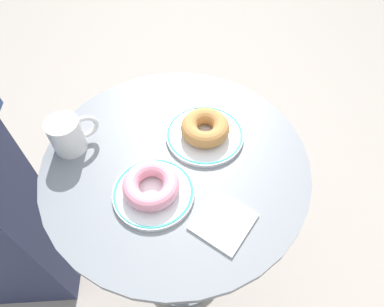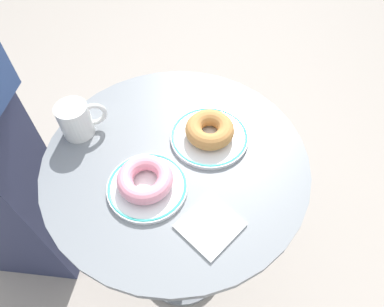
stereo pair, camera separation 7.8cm
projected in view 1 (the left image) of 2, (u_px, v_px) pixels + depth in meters
The scene contains 8 objects.
ground_plane at pixel (183, 266), 1.39m from camera, with size 7.00×7.00×0.02m, color #9E9389.
cafe_table at pixel (179, 207), 0.98m from camera, with size 0.63×0.63×0.74m.
plate_left at pixel (154, 192), 0.73m from camera, with size 0.18×0.18×0.01m.
plate_right at pixel (205, 135), 0.83m from camera, with size 0.19×0.19×0.01m.
donut_pink_frosted at pixel (151, 185), 0.72m from camera, with size 0.12×0.12×0.04m, color pink.
donut_old_fashioned at pixel (205, 128), 0.81m from camera, with size 0.12×0.12×0.04m, color #BC7F42.
paper_napkin at pixel (223, 222), 0.69m from camera, with size 0.11×0.11×0.01m, color white.
coffee_mug at pixel (68, 134), 0.78m from camera, with size 0.11×0.08×0.09m.
Camera 1 is at (-0.36, -0.30, 1.39)m, focal length 31.33 mm.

